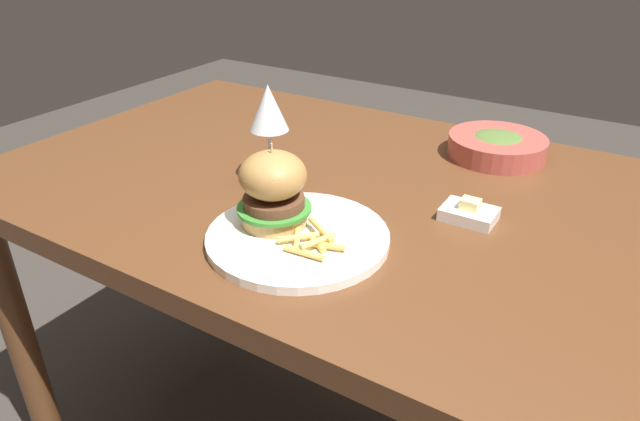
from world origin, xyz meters
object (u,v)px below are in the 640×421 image
at_px(butter_dish, 469,213).
at_px(burger_sandwich, 273,189).
at_px(wine_glass, 269,111).
at_px(soup_bowl, 497,145).
at_px(main_plate, 298,237).

bearing_deg(butter_dish, burger_sandwich, -141.77).
xyz_separation_m(wine_glass, soup_bowl, (0.31, 0.33, -0.11)).
distance_m(wine_glass, butter_dish, 0.38).
relative_size(wine_glass, butter_dish, 2.11).
bearing_deg(burger_sandwich, butter_dish, 38.23).
bearing_deg(soup_bowl, burger_sandwich, -113.06).
relative_size(main_plate, soup_bowl, 1.43).
distance_m(butter_dish, soup_bowl, 0.28).
bearing_deg(wine_glass, main_plate, -43.69).
relative_size(main_plate, wine_glass, 1.54).
height_order(main_plate, burger_sandwich, burger_sandwich).
bearing_deg(wine_glass, soup_bowl, 46.22).
xyz_separation_m(butter_dish, soup_bowl, (-0.04, 0.28, 0.01)).
distance_m(burger_sandwich, butter_dish, 0.31).
xyz_separation_m(burger_sandwich, wine_glass, (-0.11, 0.14, 0.06)).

